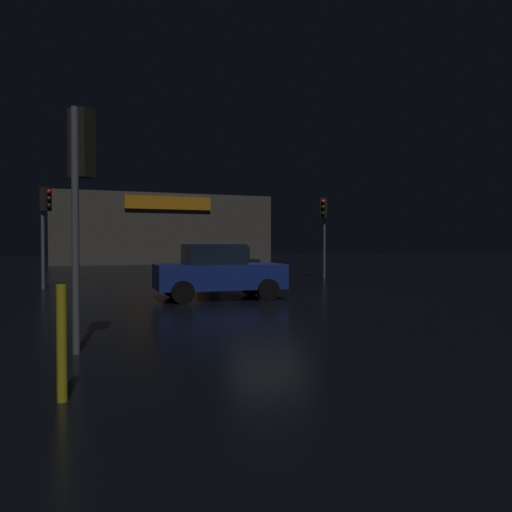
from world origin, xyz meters
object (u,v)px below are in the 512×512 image
Objects in this scene: traffic_signal_opposite at (81,169)px; traffic_signal_cross_left at (324,217)px; traffic_signal_cross_right at (45,215)px; car_far at (218,272)px; store_building at (159,230)px; car_near at (227,264)px.

traffic_signal_cross_left reaches higher than traffic_signal_opposite.
traffic_signal_cross_right is 7.76m from car_far.
car_far is (-4.37, -30.36, -2.06)m from store_building.
store_building reaches higher than traffic_signal_cross_right.
store_building is 4.82× the size of traffic_signal_opposite.
traffic_signal_cross_left reaches higher than car_near.
traffic_signal_cross_right is at bearing 92.42° from traffic_signal_opposite.
car_near is (-5.14, -0.69, -2.14)m from traffic_signal_cross_left.
traffic_signal_cross_right reaches higher than car_far.
store_building is 4.58× the size of car_far.
store_building is 30.74m from car_far.
traffic_signal_cross_right is at bearing -110.49° from store_building.
store_building is at bearing 85.28° from car_near.
store_building is 37.90m from traffic_signal_opposite.
traffic_signal_cross_right is (-12.33, -1.07, -0.18)m from traffic_signal_cross_left.
car_near is (-2.00, -24.21, -2.10)m from store_building.
traffic_signal_opposite is at bearing -87.58° from traffic_signal_cross_right.
car_near is 6.59m from car_far.
car_far reaches higher than car_near.
traffic_signal_opposite is at bearing -123.33° from car_far.
traffic_signal_opposite reaches higher than car_near.
car_far is (4.82, -5.77, -1.92)m from traffic_signal_cross_right.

